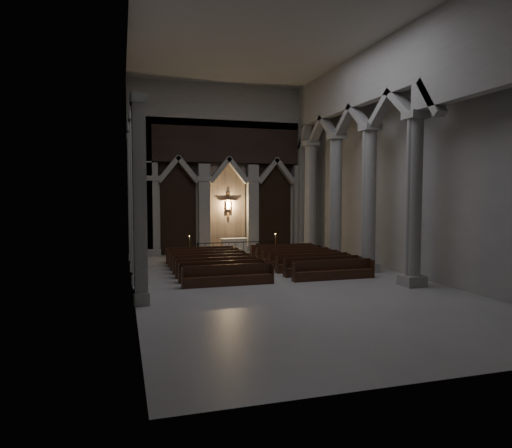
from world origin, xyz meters
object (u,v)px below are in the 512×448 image
at_px(altar, 234,245).
at_px(altar_rail, 236,247).
at_px(candle_stand_left, 190,252).
at_px(candle_stand_right, 276,250).
at_px(pews, 260,264).
at_px(worshipper, 258,251).

height_order(altar, altar_rail, altar).
xyz_separation_m(altar, candle_stand_left, (-3.39, -1.46, -0.22)).
height_order(candle_stand_right, pews, candle_stand_right).
relative_size(altar_rail, pews, 0.55).
distance_m(altar, worshipper, 3.33).
distance_m(altar, candle_stand_left, 3.70).
relative_size(candle_stand_left, worshipper, 1.39).
bearing_deg(pews, candle_stand_left, 118.60).
bearing_deg(worshipper, altar, 104.55).
bearing_deg(candle_stand_left, pews, -61.40).
height_order(altar, worshipper, altar).
bearing_deg(altar, altar_rail, -99.29).
bearing_deg(candle_stand_right, worshipper, -140.05).
xyz_separation_m(candle_stand_left, worshipper, (4.18, -1.77, 0.13)).
relative_size(candle_stand_right, worshipper, 1.42).
height_order(candle_stand_left, worshipper, candle_stand_left).
distance_m(candle_stand_right, pews, 6.08).
bearing_deg(altar_rail, worshipper, -57.19).
height_order(candle_stand_left, candle_stand_right, candle_stand_right).
distance_m(altar, altar_rail, 1.63).
relative_size(candle_stand_right, pews, 0.16).
relative_size(altar, pews, 0.19).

